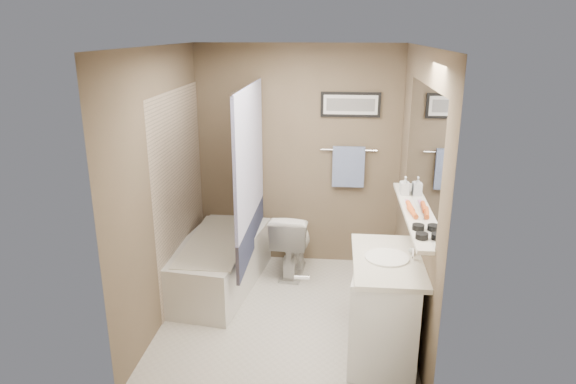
# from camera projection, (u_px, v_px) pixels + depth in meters

# --- Properties ---
(ground) EXTENTS (2.50, 2.50, 0.00)m
(ground) POSITION_uv_depth(u_px,v_px,m) (286.00, 315.00, 4.75)
(ground) COLOR beige
(ground) RESTS_ON ground
(ceiling) EXTENTS (2.20, 2.50, 0.04)m
(ceiling) POSITION_uv_depth(u_px,v_px,m) (286.00, 49.00, 4.03)
(ceiling) COLOR white
(ceiling) RESTS_ON wall_back
(wall_back) EXTENTS (2.20, 0.04, 2.40)m
(wall_back) POSITION_uv_depth(u_px,v_px,m) (298.00, 158.00, 5.56)
(wall_back) COLOR brown
(wall_back) RESTS_ON ground
(wall_front) EXTENTS (2.20, 0.04, 2.40)m
(wall_front) POSITION_uv_depth(u_px,v_px,m) (267.00, 250.00, 3.22)
(wall_front) COLOR brown
(wall_front) RESTS_ON ground
(wall_left) EXTENTS (0.04, 2.50, 2.40)m
(wall_left) POSITION_uv_depth(u_px,v_px,m) (164.00, 188.00, 4.49)
(wall_left) COLOR brown
(wall_left) RESTS_ON ground
(wall_right) EXTENTS (0.04, 2.50, 2.40)m
(wall_right) POSITION_uv_depth(u_px,v_px,m) (415.00, 195.00, 4.29)
(wall_right) COLOR brown
(wall_right) RESTS_ON ground
(tile_surround) EXTENTS (0.02, 1.55, 2.00)m
(tile_surround) POSITION_uv_depth(u_px,v_px,m) (181.00, 193.00, 5.03)
(tile_surround) COLOR tan
(tile_surround) RESTS_ON wall_left
(curtain_rod) EXTENTS (0.02, 1.55, 0.02)m
(curtain_rod) POSITION_uv_depth(u_px,v_px,m) (248.00, 85.00, 4.64)
(curtain_rod) COLOR silver
(curtain_rod) RESTS_ON wall_left
(curtain_upper) EXTENTS (0.03, 1.45, 1.28)m
(curtain_upper) POSITION_uv_depth(u_px,v_px,m) (249.00, 154.00, 4.84)
(curtain_upper) COLOR white
(curtain_upper) RESTS_ON curtain_rod
(curtain_lower) EXTENTS (0.03, 1.45, 0.36)m
(curtain_lower) POSITION_uv_depth(u_px,v_px,m) (251.00, 235.00, 5.09)
(curtain_lower) COLOR #2A304F
(curtain_lower) RESTS_ON curtain_rod
(mirror) EXTENTS (0.02, 1.60, 1.00)m
(mirror) POSITION_uv_depth(u_px,v_px,m) (422.00, 150.00, 4.02)
(mirror) COLOR silver
(mirror) RESTS_ON wall_right
(shelf) EXTENTS (0.12, 1.60, 0.03)m
(shelf) POSITION_uv_depth(u_px,v_px,m) (411.00, 213.00, 4.18)
(shelf) COLOR silver
(shelf) RESTS_ON wall_right
(towel_bar) EXTENTS (0.60, 0.02, 0.02)m
(towel_bar) POSITION_uv_depth(u_px,v_px,m) (349.00, 150.00, 5.46)
(towel_bar) COLOR silver
(towel_bar) RESTS_ON wall_back
(towel) EXTENTS (0.34, 0.05, 0.44)m
(towel) POSITION_uv_depth(u_px,v_px,m) (348.00, 167.00, 5.50)
(towel) COLOR #98AEDD
(towel) RESTS_ON towel_bar
(art_frame) EXTENTS (0.62, 0.02, 0.26)m
(art_frame) POSITION_uv_depth(u_px,v_px,m) (351.00, 105.00, 5.33)
(art_frame) COLOR black
(art_frame) RESTS_ON wall_back
(art_mat) EXTENTS (0.56, 0.00, 0.20)m
(art_mat) POSITION_uv_depth(u_px,v_px,m) (351.00, 105.00, 5.32)
(art_mat) COLOR white
(art_mat) RESTS_ON art_frame
(art_image) EXTENTS (0.50, 0.00, 0.13)m
(art_image) POSITION_uv_depth(u_px,v_px,m) (351.00, 105.00, 5.32)
(art_image) COLOR #595959
(art_image) RESTS_ON art_mat
(door) EXTENTS (0.80, 0.02, 2.00)m
(door) POSITION_uv_depth(u_px,v_px,m) (354.00, 284.00, 3.22)
(door) COLOR silver
(door) RESTS_ON wall_front
(door_handle) EXTENTS (0.10, 0.02, 0.02)m
(door_handle) POSITION_uv_depth(u_px,v_px,m) (302.00, 278.00, 3.30)
(door_handle) COLOR silver
(door_handle) RESTS_ON door
(bathtub) EXTENTS (0.90, 1.58, 0.50)m
(bathtub) POSITION_uv_depth(u_px,v_px,m) (218.00, 264.00, 5.22)
(bathtub) COLOR silver
(bathtub) RESTS_ON ground
(tub_rim) EXTENTS (0.56, 1.36, 0.02)m
(tub_rim) POSITION_uv_depth(u_px,v_px,m) (217.00, 241.00, 5.15)
(tub_rim) COLOR beige
(tub_rim) RESTS_ON bathtub
(toilet) EXTENTS (0.45, 0.72, 0.70)m
(toilet) POSITION_uv_depth(u_px,v_px,m) (292.00, 242.00, 5.49)
(toilet) COLOR silver
(toilet) RESTS_ON ground
(vanity) EXTENTS (0.62, 0.96, 0.80)m
(vanity) POSITION_uv_depth(u_px,v_px,m) (386.00, 309.00, 4.09)
(vanity) COLOR white
(vanity) RESTS_ON ground
(countertop) EXTENTS (0.54, 0.96, 0.04)m
(countertop) POSITION_uv_depth(u_px,v_px,m) (388.00, 261.00, 3.96)
(countertop) COLOR beige
(countertop) RESTS_ON vanity
(sink_basin) EXTENTS (0.34, 0.34, 0.01)m
(sink_basin) POSITION_uv_depth(u_px,v_px,m) (387.00, 257.00, 3.95)
(sink_basin) COLOR white
(sink_basin) RESTS_ON countertop
(faucet_spout) EXTENTS (0.02, 0.02, 0.10)m
(faucet_spout) POSITION_uv_depth(u_px,v_px,m) (414.00, 253.00, 3.92)
(faucet_spout) COLOR white
(faucet_spout) RESTS_ON countertop
(faucet_knob) EXTENTS (0.05, 0.05, 0.05)m
(faucet_knob) POSITION_uv_depth(u_px,v_px,m) (412.00, 251.00, 4.02)
(faucet_knob) COLOR silver
(faucet_knob) RESTS_ON countertop
(candle_bowl_near) EXTENTS (0.09, 0.09, 0.04)m
(candle_bowl_near) POSITION_uv_depth(u_px,v_px,m) (422.00, 236.00, 3.62)
(candle_bowl_near) COLOR black
(candle_bowl_near) RESTS_ON shelf
(candle_bowl_far) EXTENTS (0.09, 0.09, 0.04)m
(candle_bowl_far) POSITION_uv_depth(u_px,v_px,m) (418.00, 227.00, 3.78)
(candle_bowl_far) COLOR black
(candle_bowl_far) RESTS_ON shelf
(hair_brush_front) EXTENTS (0.07, 0.22, 0.04)m
(hair_brush_front) POSITION_uv_depth(u_px,v_px,m) (412.00, 212.00, 4.08)
(hair_brush_front) COLOR #D3551D
(hair_brush_front) RESTS_ON shelf
(hair_brush_back) EXTENTS (0.05, 0.22, 0.04)m
(hair_brush_back) POSITION_uv_depth(u_px,v_px,m) (410.00, 207.00, 4.21)
(hair_brush_back) COLOR #E35720
(hair_brush_back) RESTS_ON shelf
(pink_comb) EXTENTS (0.03, 0.16, 0.01)m
(pink_comb) POSITION_uv_depth(u_px,v_px,m) (408.00, 202.00, 4.37)
(pink_comb) COLOR pink
(pink_comb) RESTS_ON shelf
(glass_jar) EXTENTS (0.08, 0.08, 0.10)m
(glass_jar) POSITION_uv_depth(u_px,v_px,m) (404.00, 187.00, 4.64)
(glass_jar) COLOR white
(glass_jar) RESTS_ON shelf
(soap_bottle) EXTENTS (0.08, 0.08, 0.17)m
(soap_bottle) POSITION_uv_depth(u_px,v_px,m) (405.00, 186.00, 4.56)
(soap_bottle) COLOR #999999
(soap_bottle) RESTS_ON shelf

